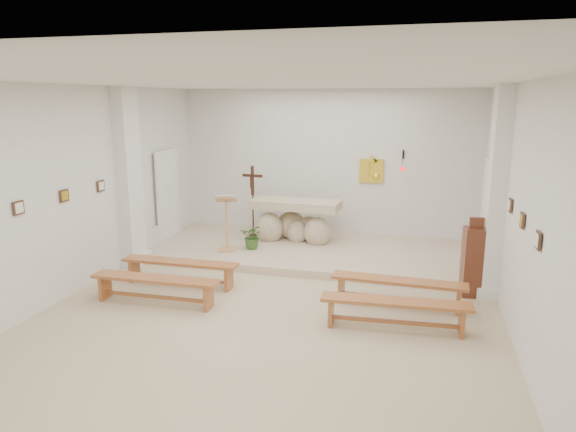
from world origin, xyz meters
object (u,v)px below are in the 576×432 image
(donation_pedestal, at_px, (474,261))
(bench_left_second, at_px, (155,284))
(lectern, at_px, (227,223))
(bench_right_front, at_px, (398,286))
(bench_right_second, at_px, (395,308))
(crucifix_stand, at_px, (253,196))
(bench_left_front, at_px, (180,267))
(altar, at_px, (295,223))

(donation_pedestal, distance_m, bench_left_second, 5.30)
(lectern, xyz_separation_m, bench_right_front, (3.62, -1.77, -0.41))
(lectern, height_order, bench_right_front, lectern)
(bench_right_front, bearing_deg, bench_right_second, -87.38)
(crucifix_stand, relative_size, bench_right_second, 0.76)
(bench_right_second, bearing_deg, bench_left_second, 176.73)
(donation_pedestal, xyz_separation_m, bench_right_front, (-1.19, -0.80, -0.26))
(bench_left_second, bearing_deg, crucifix_stand, 84.07)
(donation_pedestal, relative_size, bench_left_front, 0.64)
(altar, bearing_deg, bench_right_front, -47.83)
(bench_right_second, bearing_deg, bench_right_front, 86.73)
(bench_left_front, relative_size, bench_right_front, 0.99)
(donation_pedestal, bearing_deg, altar, 142.51)
(bench_left_front, bearing_deg, bench_left_second, -90.17)
(lectern, bearing_deg, donation_pedestal, -27.70)
(donation_pedestal, distance_m, bench_right_second, 2.09)
(lectern, xyz_separation_m, bench_left_front, (-0.20, -1.77, -0.41))
(bench_right_front, xyz_separation_m, bench_right_second, (0.00, -0.90, 0.00))
(bench_left_front, distance_m, bench_left_second, 0.90)
(donation_pedestal, xyz_separation_m, bench_left_front, (-5.01, -0.80, -0.26))
(crucifix_stand, distance_m, donation_pedestal, 5.19)
(bench_right_front, relative_size, bench_left_second, 1.00)
(crucifix_stand, relative_size, bench_left_second, 0.76)
(bench_left_front, height_order, bench_right_front, same)
(crucifix_stand, relative_size, bench_left_front, 0.76)
(bench_left_front, xyz_separation_m, bench_right_second, (3.82, -0.90, 0.00))
(crucifix_stand, bearing_deg, altar, -0.83)
(lectern, xyz_separation_m, bench_right_second, (3.62, -2.67, -0.41))
(donation_pedestal, height_order, bench_left_front, donation_pedestal)
(crucifix_stand, bearing_deg, donation_pedestal, -19.25)
(altar, xyz_separation_m, crucifix_stand, (-1.03, 0.13, 0.55))
(bench_right_front, bearing_deg, donation_pedestal, 36.60)
(bench_left_second, relative_size, bench_right_second, 0.99)
(lectern, relative_size, bench_left_second, 0.57)
(bench_left_second, height_order, bench_right_second, same)
(altar, xyz_separation_m, donation_pedestal, (3.63, -2.12, 0.06))
(lectern, bearing_deg, bench_left_front, -112.82)
(altar, bearing_deg, crucifix_stand, 174.97)
(bench_left_front, relative_size, bench_right_second, 0.99)
(altar, height_order, crucifix_stand, crucifix_stand)
(bench_left_front, bearing_deg, lectern, 83.29)
(altar, distance_m, lectern, 1.66)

